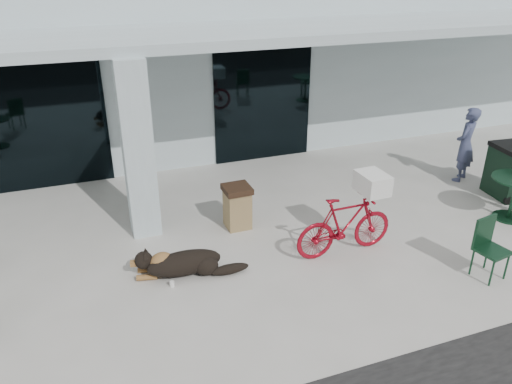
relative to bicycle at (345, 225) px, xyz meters
name	(u,v)px	position (x,y,z in m)	size (l,w,h in m)	color
ground	(268,284)	(-1.51, -0.40, -0.53)	(80.00, 80.00, 0.00)	beige
building	(158,47)	(-1.51, 8.10, 1.72)	(22.00, 7.00, 4.50)	silver
storefront_glass_left	(37,127)	(-4.71, 4.58, 0.82)	(2.80, 0.06, 2.70)	black
storefront_glass_right	(263,105)	(0.29, 4.58, 0.82)	(2.40, 0.06, 2.70)	black
column	(138,151)	(-3.01, 1.90, 1.03)	(0.50, 0.50, 3.12)	silver
overhang	(200,35)	(-1.51, 3.20, 2.68)	(22.00, 2.80, 0.18)	silver
bicycle	(345,225)	(0.00, 0.00, 0.00)	(0.50, 1.76, 1.06)	maroon
laundry_basket	(372,183)	(0.45, 0.01, 0.69)	(0.56, 0.41, 0.33)	white
dog	(184,262)	(-2.65, 0.30, -0.30)	(1.36, 0.45, 0.45)	black
cup_near_dog	(172,284)	(-2.91, 0.04, -0.48)	(0.07, 0.07, 0.09)	white
cafe_chair_far_a	(492,250)	(1.77, -1.40, -0.04)	(0.44, 0.48, 0.97)	#133721
person	(465,145)	(3.97, 1.80, 0.30)	(0.60, 0.40, 1.66)	#394061
trash_receptacle	(237,207)	(-1.39, 1.47, -0.12)	(0.48, 0.48, 0.82)	olive
wheeled_bin	(510,171)	(4.31, 0.80, 0.02)	(0.68, 0.86, 1.09)	black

